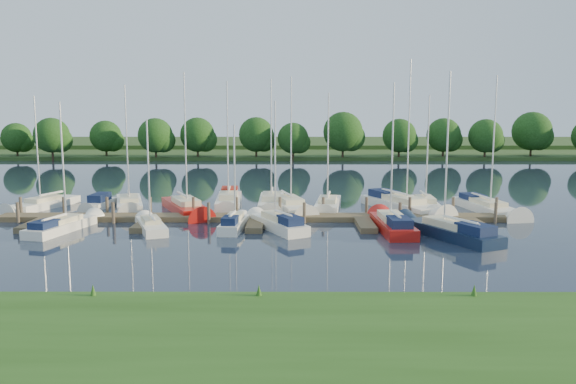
{
  "coord_description": "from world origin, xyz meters",
  "views": [
    {
      "loc": [
        2.47,
        -34.82,
        8.39
      ],
      "look_at": [
        2.37,
        8.0,
        2.2
      ],
      "focal_mm": 35.0,
      "sensor_mm": 36.0,
      "label": 1
    }
  ],
  "objects_px": {
    "motorboat": "(99,204)",
    "sailboat_n_5": "(272,205)",
    "dock": "(257,219)",
    "sailboat_n_0": "(43,205)",
    "sailboat_s_2": "(234,225)"
  },
  "relations": [
    {
      "from": "sailboat_n_5",
      "to": "sailboat_s_2",
      "type": "relative_size",
      "value": 1.47
    },
    {
      "from": "dock",
      "to": "sailboat_s_2",
      "type": "height_order",
      "value": "sailboat_s_2"
    },
    {
      "from": "sailboat_n_5",
      "to": "sailboat_s_2",
      "type": "distance_m",
      "value": 9.3
    },
    {
      "from": "sailboat_n_0",
      "to": "sailboat_s_2",
      "type": "bearing_deg",
      "value": 172.46
    },
    {
      "from": "dock",
      "to": "sailboat_n_0",
      "type": "distance_m",
      "value": 19.87
    },
    {
      "from": "dock",
      "to": "sailboat_n_0",
      "type": "bearing_deg",
      "value": 162.79
    },
    {
      "from": "sailboat_s_2",
      "to": "motorboat",
      "type": "bearing_deg",
      "value": 150.05
    },
    {
      "from": "sailboat_n_0",
      "to": "motorboat",
      "type": "distance_m",
      "value": 4.8
    },
    {
      "from": "sailboat_s_2",
      "to": "sailboat_n_0",
      "type": "bearing_deg",
      "value": 159.0
    },
    {
      "from": "sailboat_s_2",
      "to": "dock",
      "type": "bearing_deg",
      "value": 67.26
    },
    {
      "from": "sailboat_n_0",
      "to": "sailboat_n_5",
      "type": "height_order",
      "value": "sailboat_n_5"
    },
    {
      "from": "motorboat",
      "to": "sailboat_n_5",
      "type": "height_order",
      "value": "sailboat_n_5"
    },
    {
      "from": "dock",
      "to": "sailboat_n_5",
      "type": "xyz_separation_m",
      "value": [
        0.92,
        6.23,
        0.08
      ]
    },
    {
      "from": "sailboat_s_2",
      "to": "sailboat_n_5",
      "type": "bearing_deg",
      "value": 80.38
    },
    {
      "from": "motorboat",
      "to": "sailboat_n_5",
      "type": "distance_m",
      "value": 15.1
    }
  ]
}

